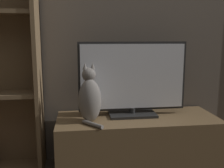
# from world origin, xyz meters

# --- Properties ---
(wall_back) EXTENTS (4.80, 0.05, 2.60)m
(wall_back) POSITION_xyz_m (0.00, 1.22, 1.30)
(wall_back) COLOR #60564C
(wall_back) RESTS_ON ground_plane
(tv_stand) EXTENTS (1.25, 0.49, 0.44)m
(tv_stand) POSITION_xyz_m (0.00, 0.93, 0.22)
(tv_stand) COLOR brown
(tv_stand) RESTS_ON ground_plane
(tv) EXTENTS (0.85, 0.22, 0.58)m
(tv) POSITION_xyz_m (-0.03, 0.99, 0.72)
(tv) COLOR black
(tv) RESTS_ON tv_stand
(cat) EXTENTS (0.18, 0.28, 0.43)m
(cat) POSITION_xyz_m (-0.37, 0.88, 0.61)
(cat) COLOR gray
(cat) RESTS_ON tv_stand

